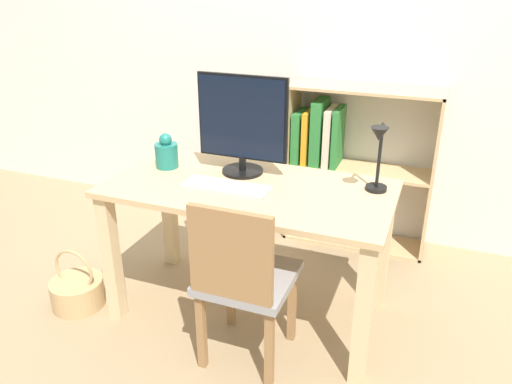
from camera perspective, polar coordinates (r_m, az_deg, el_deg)
ground_plane at (r=2.77m, az=-0.77°, el=-13.35°), size 10.00×10.00×0.00m
wall_back at (r=3.30m, az=6.81°, el=17.28°), size 8.00×0.05×2.60m
desk at (r=2.45m, az=-0.84°, el=-2.20°), size 1.37×0.69×0.73m
monitor at (r=2.48m, az=-1.59°, el=7.97°), size 0.47×0.21×0.50m
keyboard at (r=2.37m, az=-3.42°, el=0.58°), size 0.42×0.15×0.02m
vase at (r=2.65m, az=-10.19°, el=4.36°), size 0.12×0.12×0.18m
desk_lamp at (r=2.29m, az=13.80°, el=4.32°), size 0.10×0.19×0.33m
chair at (r=2.20m, az=-1.53°, el=-9.76°), size 0.40×0.40×0.84m
bookshelf at (r=3.29m, az=8.65°, el=2.68°), size 0.91×0.28×1.04m
basket at (r=2.92m, az=-19.74°, el=-10.60°), size 0.28×0.28×0.34m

